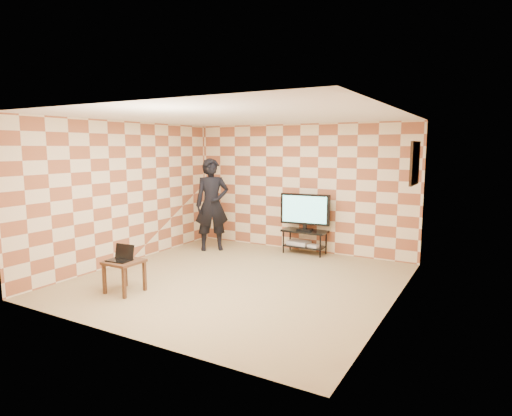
% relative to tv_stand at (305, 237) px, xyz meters
% --- Properties ---
extents(floor, '(5.00, 5.00, 0.00)m').
position_rel_tv_stand_xyz_m(floor, '(-0.25, -2.23, -0.36)').
color(floor, tan).
rests_on(floor, ground).
extents(wall_back, '(5.00, 0.02, 2.70)m').
position_rel_tv_stand_xyz_m(wall_back, '(-0.25, 0.27, 0.99)').
color(wall_back, beige).
rests_on(wall_back, ground).
extents(wall_front, '(5.00, 0.02, 2.70)m').
position_rel_tv_stand_xyz_m(wall_front, '(-0.25, -4.73, 0.99)').
color(wall_front, beige).
rests_on(wall_front, ground).
extents(wall_left, '(0.02, 5.00, 2.70)m').
position_rel_tv_stand_xyz_m(wall_left, '(-2.75, -2.23, 0.99)').
color(wall_left, beige).
rests_on(wall_left, ground).
extents(wall_right, '(0.02, 5.00, 2.70)m').
position_rel_tv_stand_xyz_m(wall_right, '(2.25, -2.23, 0.99)').
color(wall_right, beige).
rests_on(wall_right, ground).
extents(ceiling, '(5.00, 5.00, 0.02)m').
position_rel_tv_stand_xyz_m(ceiling, '(-0.25, -2.23, 2.34)').
color(ceiling, white).
rests_on(ceiling, wall_back).
extents(wall_art, '(0.04, 0.72, 0.72)m').
position_rel_tv_stand_xyz_m(wall_art, '(2.22, -0.68, 1.59)').
color(wall_art, black).
rests_on(wall_art, wall_right).
extents(tv_stand, '(0.93, 0.42, 0.50)m').
position_rel_tv_stand_xyz_m(tv_stand, '(0.00, 0.00, 0.00)').
color(tv_stand, black).
rests_on(tv_stand, floor).
extents(tv, '(1.05, 0.23, 0.76)m').
position_rel_tv_stand_xyz_m(tv, '(-0.00, -0.00, 0.56)').
color(tv, black).
rests_on(tv, tv_stand).
extents(dvd_player, '(0.47, 0.35, 0.07)m').
position_rel_tv_stand_xyz_m(dvd_player, '(-0.15, 0.04, -0.15)').
color(dvd_player, silver).
rests_on(dvd_player, tv_stand).
extents(game_console, '(0.26, 0.21, 0.05)m').
position_rel_tv_stand_xyz_m(game_console, '(0.22, -0.04, -0.17)').
color(game_console, silver).
rests_on(game_console, tv_stand).
extents(side_table, '(0.50, 0.50, 0.50)m').
position_rel_tv_stand_xyz_m(side_table, '(-1.46, -3.59, 0.05)').
color(side_table, '#372516').
rests_on(side_table, floor).
extents(laptop, '(0.37, 0.30, 0.23)m').
position_rel_tv_stand_xyz_m(laptop, '(-1.50, -3.60, 0.19)').
color(laptop, black).
rests_on(laptop, side_table).
extents(person, '(0.85, 0.83, 1.98)m').
position_rel_tv_stand_xyz_m(person, '(-1.88, -0.66, 0.62)').
color(person, black).
rests_on(person, floor).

